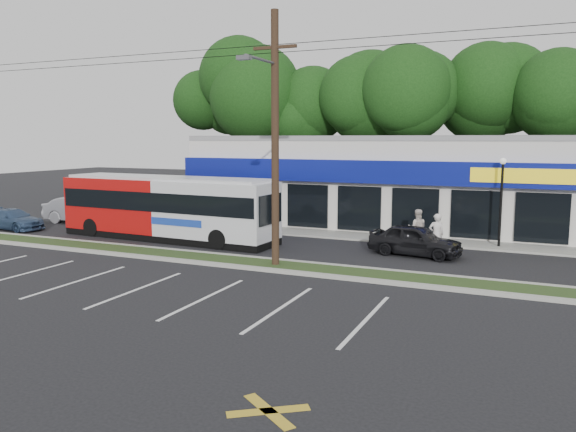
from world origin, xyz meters
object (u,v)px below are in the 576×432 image
Objects in this scene: pedestrian_a at (436,234)px; pedestrian_b at (417,228)px; lamp_post at (502,192)px; car_dark at (415,240)px; car_silver at (84,210)px; utility_pole at (270,131)px; car_blue at (13,219)px; metrobus at (167,206)px.

pedestrian_a is 1.02× the size of pedestrian_b.
pedestrian_b is (-3.61, -1.29, -1.76)m from lamp_post.
car_silver reaches higher than car_dark.
utility_pole is 27.44× the size of pedestrian_b.
car_blue is 22.46m from pedestrian_b.
utility_pole reaches higher than pedestrian_b.
pedestrian_a is at bearing -131.42° from lamp_post.
pedestrian_b is at bearing -79.08° from pedestrian_a.
utility_pole is 12.28× the size of car_dark.
pedestrian_a reaches higher than car_blue.
utility_pole reaches higher than metrobus.
lamp_post is 4.22m from pedestrian_b.
lamp_post reaches higher than pedestrian_b.
car_dark is 0.99m from pedestrian_a.
pedestrian_b is at bearing -160.25° from lamp_post.
pedestrian_b is (20.15, 0.51, 0.09)m from car_silver.
metrobus is 2.99× the size of car_blue.
lamp_post reaches higher than car_blue.
lamp_post is 4.12m from pedestrian_a.
lamp_post is 26.33m from car_blue.
car_blue is (-22.40, -2.00, -0.11)m from car_dark.
pedestrian_b is (-0.31, 2.01, 0.22)m from car_dark.
car_silver is at bearing -10.87° from pedestrian_b.
car_silver is at bearing 158.71° from utility_pole.
metrobus is 10.08m from car_blue.
utility_pole is 9.15m from metrobus.
metrobus is at bearing 154.73° from utility_pole.
lamp_post is 5.07m from car_dark.
pedestrian_a is (5.70, 5.07, -4.48)m from utility_pole.
car_silver is at bearing -25.81° from car_blue.
metrobus is 8.45m from car_silver.
utility_pole is at bearing -22.51° from metrobus.
pedestrian_a is at bearing -49.81° from car_dark.
pedestrian_b is (12.13, 3.01, -0.79)m from metrobus.
metrobus is at bearing 103.62° from car_dark.
lamp_post reaches higher than car_silver.
pedestrian_a is at bearing -80.62° from car_blue.
car_blue is at bearing -19.99° from pedestrian_a.
car_dark is at bearing 5.04° from pedestrian_a.
utility_pole is at bearing 15.55° from pedestrian_a.
lamp_post is 1.05× the size of car_blue.
car_dark is 0.82× the size of car_silver.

